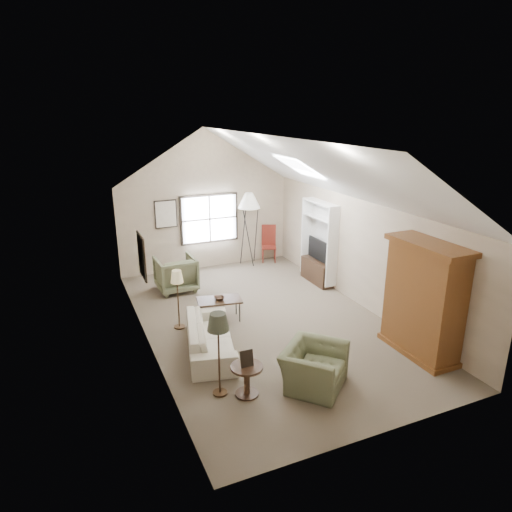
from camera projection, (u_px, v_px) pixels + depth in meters
name	position (u px, v px, depth m)	size (l,w,h in m)	color
room_shell	(264.00, 176.00, 9.07)	(5.01, 8.01, 4.00)	brown
window	(209.00, 219.00, 13.10)	(1.72, 0.08, 1.42)	black
skylight	(299.00, 167.00, 10.35)	(0.80, 1.20, 0.52)	white
wall_art	(155.00, 234.00, 10.50)	(1.97, 3.71, 0.88)	black
armoire	(424.00, 299.00, 8.47)	(0.60, 1.50, 2.20)	brown
tv_alcove	(319.00, 241.00, 12.00)	(0.32, 1.30, 2.10)	white
media_console	(317.00, 271.00, 12.26)	(0.34, 1.18, 0.60)	#382316
tv_panel	(318.00, 249.00, 12.06)	(0.05, 0.90, 0.55)	black
sofa	(210.00, 336.00, 8.77)	(2.12, 0.83, 0.62)	beige
armchair_near	(314.00, 367.00, 7.65)	(1.08, 0.94, 0.70)	#616949
armchair_far	(176.00, 274.00, 11.66)	(0.95, 0.98, 0.89)	#5E6748
coffee_table	(220.00, 310.00, 10.07)	(0.96, 0.54, 0.49)	#392517
bowl	(219.00, 298.00, 9.98)	(0.23, 0.23, 0.06)	#342215
side_table	(247.00, 380.00, 7.43)	(0.53, 0.53, 0.53)	#3B2718
side_chair	(269.00, 244.00, 13.84)	(0.43, 0.43, 1.11)	maroon
tripod_lamp	(249.00, 229.00, 13.42)	(0.64, 0.64, 2.20)	silver
dark_lamp	(219.00, 354.00, 7.30)	(0.35, 0.35, 1.48)	#272A1D
tan_lamp	(178.00, 299.00, 9.59)	(0.27, 0.27, 1.33)	tan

